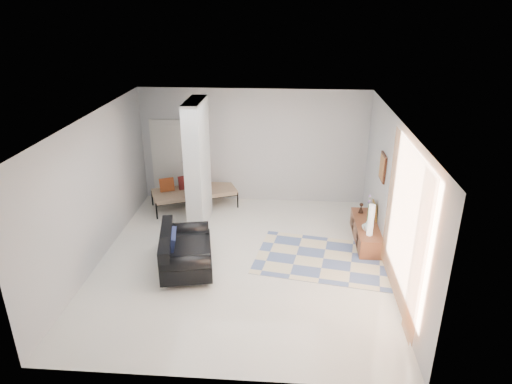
{
  "coord_description": "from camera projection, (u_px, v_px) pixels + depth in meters",
  "views": [
    {
      "loc": [
        0.85,
        -7.61,
        4.7
      ],
      "look_at": [
        0.24,
        0.6,
        1.22
      ],
      "focal_mm": 32.0,
      "sensor_mm": 36.0,
      "label": 1
    }
  ],
  "objects": [
    {
      "name": "loveseat",
      "position": [
        183.0,
        251.0,
        8.53
      ],
      "size": [
        1.2,
        1.71,
        0.76
      ],
      "rotation": [
        0.0,
        0.0,
        0.2
      ],
      "color": "silver",
      "rests_on": "floor"
    },
    {
      "name": "floor",
      "position": [
        241.0,
        261.0,
        8.88
      ],
      "size": [
        6.0,
        6.0,
        0.0
      ],
      "primitive_type": "plane",
      "color": "white",
      "rests_on": "ground"
    },
    {
      "name": "ceiling",
      "position": [
        239.0,
        120.0,
        7.78
      ],
      "size": [
        6.0,
        6.0,
        0.0
      ],
      "primitive_type": "plane",
      "rotation": [
        3.14,
        0.0,
        0.0
      ],
      "color": "white",
      "rests_on": "wall_back"
    },
    {
      "name": "bronze_figurine",
      "position": [
        361.0,
        208.0,
        9.92
      ],
      "size": [
        0.11,
        0.11,
        0.23
      ],
      "primitive_type": null,
      "rotation": [
        0.0,
        0.0,
        -0.0
      ],
      "color": "black",
      "rests_on": "media_console"
    },
    {
      "name": "cylinder_lamp",
      "position": [
        371.0,
        220.0,
        8.9
      ],
      "size": [
        0.12,
        0.12,
        0.65
      ],
      "primitive_type": "cylinder",
      "color": "silver",
      "rests_on": "media_console"
    },
    {
      "name": "wall_back",
      "position": [
        253.0,
        146.0,
        11.08
      ],
      "size": [
        6.0,
        0.0,
        6.0
      ],
      "primitive_type": "plane",
      "rotation": [
        1.57,
        0.0,
        0.0
      ],
      "color": "#B3B4B7",
      "rests_on": "ground"
    },
    {
      "name": "wall_left",
      "position": [
        94.0,
        191.0,
        8.52
      ],
      "size": [
        0.0,
        6.0,
        6.0
      ],
      "primitive_type": "plane",
      "rotation": [
        1.57,
        0.0,
        1.57
      ],
      "color": "#B3B4B7",
      "rests_on": "ground"
    },
    {
      "name": "vase",
      "position": [
        367.0,
        226.0,
        9.18
      ],
      "size": [
        0.21,
        0.21,
        0.2
      ],
      "primitive_type": "imported",
      "rotation": [
        0.0,
        0.0,
        -0.08
      ],
      "color": "white",
      "rests_on": "media_console"
    },
    {
      "name": "wall_front",
      "position": [
        215.0,
        292.0,
        5.57
      ],
      "size": [
        6.0,
        0.0,
        6.0
      ],
      "primitive_type": "plane",
      "rotation": [
        -1.57,
        0.0,
        0.0
      ],
      "color": "#B3B4B7",
      "rests_on": "ground"
    },
    {
      "name": "media_console",
      "position": [
        366.0,
        232.0,
        9.55
      ],
      "size": [
        0.45,
        1.61,
        0.8
      ],
      "color": "brown",
      "rests_on": "floor"
    },
    {
      "name": "hallway_door",
      "position": [
        169.0,
        160.0,
        11.34
      ],
      "size": [
        0.85,
        0.06,
        2.04
      ],
      "primitive_type": "cube",
      "color": "silver",
      "rests_on": "floor"
    },
    {
      "name": "wall_right",
      "position": [
        393.0,
        200.0,
        8.14
      ],
      "size": [
        0.0,
        6.0,
        6.0
      ],
      "primitive_type": "plane",
      "rotation": [
        1.57,
        0.0,
        -1.57
      ],
      "color": "#B3B4B7",
      "rests_on": "ground"
    },
    {
      "name": "wall_art",
      "position": [
        383.0,
        167.0,
        8.97
      ],
      "size": [
        0.04,
        0.45,
        0.55
      ],
      "primitive_type": "cube",
      "color": "black",
      "rests_on": "wall_right"
    },
    {
      "name": "daybed",
      "position": [
        193.0,
        191.0,
        11.07
      ],
      "size": [
        2.15,
        1.55,
        0.77
      ],
      "rotation": [
        0.0,
        0.0,
        0.4
      ],
      "color": "black",
      "rests_on": "floor"
    },
    {
      "name": "curtain",
      "position": [
        404.0,
        227.0,
        7.07
      ],
      "size": [
        0.0,
        2.55,
        2.55
      ],
      "primitive_type": "plane",
      "rotation": [
        1.57,
        0.0,
        1.57
      ],
      "color": "#F28B3F",
      "rests_on": "wall_right"
    },
    {
      "name": "area_rug",
      "position": [
        323.0,
        259.0,
        8.95
      ],
      "size": [
        2.85,
        2.15,
        0.01
      ],
      "primitive_type": "cube",
      "rotation": [
        0.0,
        0.0,
        -0.17
      ],
      "color": "beige",
      "rests_on": "floor"
    },
    {
      "name": "partition_column",
      "position": [
        198.0,
        165.0,
        9.87
      ],
      "size": [
        0.35,
        1.2,
        2.8
      ],
      "primitive_type": "cube",
      "color": "silver",
      "rests_on": "floor"
    }
  ]
}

